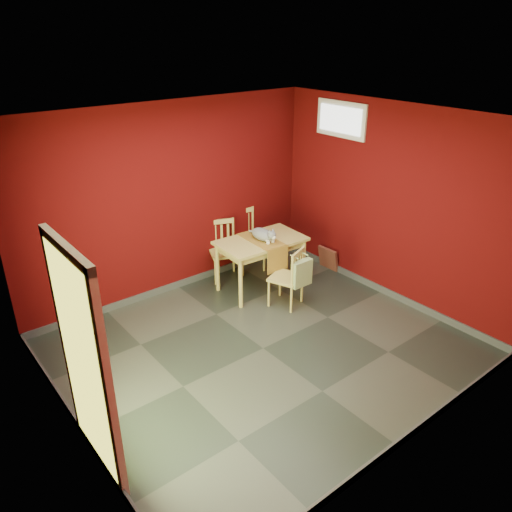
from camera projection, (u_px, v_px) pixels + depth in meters
ground at (263, 348)px, 6.05m from camera, size 4.50×4.50×0.00m
room_shell at (263, 345)px, 6.03m from camera, size 4.50×4.50×4.50m
doorway at (83, 358)px, 4.03m from camera, size 0.06×1.01×2.13m
window at (341, 119)px, 7.02m from camera, size 0.05×0.90×0.50m
outlet_plate at (262, 242)px, 8.23m from camera, size 0.08×0.02×0.12m
dining_table at (261, 246)px, 7.16m from camera, size 1.28×0.79×0.78m
table_runner at (266, 246)px, 7.05m from camera, size 0.40×0.76×0.38m
chair_far_left at (224, 249)px, 7.57m from camera, size 0.55×0.55×0.90m
chair_far_right at (246, 239)px, 7.86m from camera, size 0.52×0.52×0.96m
chair_near at (289, 277)px, 6.81m from camera, size 0.52×0.52×0.86m
tote_bag at (302, 273)px, 6.65m from camera, size 0.31×0.19×0.43m
cat at (262, 232)px, 7.06m from camera, size 0.42×0.52×0.23m
picture_frame at (328, 258)px, 7.94m from camera, size 0.13×0.37×0.36m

